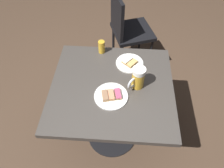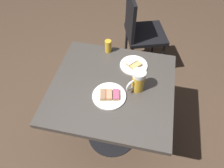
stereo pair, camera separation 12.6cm
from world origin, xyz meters
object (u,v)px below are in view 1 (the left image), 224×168
object	(u,v)px
beer_mug	(138,78)
cafe_chair	(127,28)
beer_glass_small	(102,47)
plate_near	(112,96)
plate_far	(130,63)

from	to	relation	value
beer_mug	cafe_chair	xyz separation A→B (m)	(0.07, -0.89, -0.27)
cafe_chair	beer_glass_small	bearing A→B (deg)	-37.18
plate_near	beer_glass_small	bearing A→B (deg)	-76.01
beer_glass_small	plate_far	bearing A→B (deg)	152.32
plate_far	beer_glass_small	world-z (taller)	beer_glass_small
plate_far	plate_near	bearing A→B (deg)	70.03
plate_far	beer_glass_small	size ratio (longest dim) A/B	2.01
beer_mug	cafe_chair	world-z (taller)	cafe_chair
plate_near	beer_mug	distance (m)	0.20
plate_far	cafe_chair	xyz separation A→B (m)	(0.02, -0.69, -0.20)
plate_far	beer_glass_small	xyz separation A→B (m)	(0.21, -0.11, 0.04)
plate_far	beer_mug	xyz separation A→B (m)	(-0.05, 0.20, 0.07)
beer_glass_small	cafe_chair	size ratio (longest dim) A/B	0.11
plate_far	beer_mug	size ratio (longest dim) A/B	1.26
beer_mug	beer_glass_small	distance (m)	0.41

